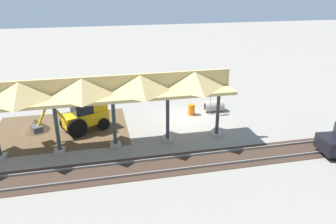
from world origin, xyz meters
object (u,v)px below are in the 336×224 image
at_px(concrete_pipe, 214,106).
at_px(traffic_barrel, 191,110).
at_px(backhoe, 83,115).
at_px(stop_sign, 211,95).

xyz_separation_m(concrete_pipe, traffic_barrel, (2.09, 0.33, -0.01)).
xyz_separation_m(backhoe, traffic_barrel, (-8.60, -1.27, -0.81)).
distance_m(backhoe, traffic_barrel, 8.73).
distance_m(stop_sign, concrete_pipe, 1.51).
height_order(backhoe, concrete_pipe, backhoe).
relative_size(stop_sign, backhoe, 0.45).
bearing_deg(concrete_pipe, backhoe, 8.51).
relative_size(concrete_pipe, traffic_barrel, 1.81).
bearing_deg(traffic_barrel, backhoe, 8.40).
distance_m(stop_sign, traffic_barrel, 1.98).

